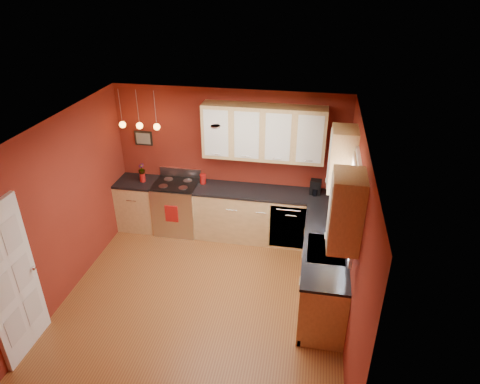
% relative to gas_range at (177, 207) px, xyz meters
% --- Properties ---
extents(floor, '(4.20, 4.20, 0.00)m').
position_rel_gas_range_xyz_m(floor, '(0.92, -1.80, -0.48)').
color(floor, brown).
rests_on(floor, ground).
extents(ceiling, '(4.00, 4.20, 0.02)m').
position_rel_gas_range_xyz_m(ceiling, '(0.92, -1.80, 2.12)').
color(ceiling, white).
rests_on(ceiling, wall_back).
extents(wall_back, '(4.00, 0.02, 2.60)m').
position_rel_gas_range_xyz_m(wall_back, '(0.92, 0.30, 0.82)').
color(wall_back, maroon).
rests_on(wall_back, floor).
extents(wall_front, '(4.00, 0.02, 2.60)m').
position_rel_gas_range_xyz_m(wall_front, '(0.92, -3.90, 0.82)').
color(wall_front, maroon).
rests_on(wall_front, floor).
extents(wall_left, '(0.02, 4.20, 2.60)m').
position_rel_gas_range_xyz_m(wall_left, '(-1.08, -1.80, 0.82)').
color(wall_left, maroon).
rests_on(wall_left, floor).
extents(wall_right, '(0.02, 4.20, 2.60)m').
position_rel_gas_range_xyz_m(wall_right, '(2.92, -1.80, 0.82)').
color(wall_right, maroon).
rests_on(wall_right, floor).
extents(base_cabinets_back_left, '(0.70, 0.60, 0.90)m').
position_rel_gas_range_xyz_m(base_cabinets_back_left, '(-0.73, -0.00, -0.03)').
color(base_cabinets_back_left, '#DEB577').
rests_on(base_cabinets_back_left, floor).
extents(base_cabinets_back_right, '(2.54, 0.60, 0.90)m').
position_rel_gas_range_xyz_m(base_cabinets_back_right, '(1.65, -0.00, -0.03)').
color(base_cabinets_back_right, '#DEB577').
rests_on(base_cabinets_back_right, floor).
extents(base_cabinets_right, '(0.60, 2.10, 0.90)m').
position_rel_gas_range_xyz_m(base_cabinets_right, '(2.62, -1.35, -0.03)').
color(base_cabinets_right, '#DEB577').
rests_on(base_cabinets_right, floor).
extents(counter_back_left, '(0.70, 0.62, 0.04)m').
position_rel_gas_range_xyz_m(counter_back_left, '(-0.73, -0.00, 0.44)').
color(counter_back_left, black).
rests_on(counter_back_left, base_cabinets_back_left).
extents(counter_back_right, '(2.54, 0.62, 0.04)m').
position_rel_gas_range_xyz_m(counter_back_right, '(1.65, -0.00, 0.44)').
color(counter_back_right, black).
rests_on(counter_back_right, base_cabinets_back_right).
extents(counter_right, '(0.62, 2.10, 0.04)m').
position_rel_gas_range_xyz_m(counter_right, '(2.62, -1.35, 0.44)').
color(counter_right, black).
rests_on(counter_right, base_cabinets_right).
extents(gas_range, '(0.76, 0.64, 1.11)m').
position_rel_gas_range_xyz_m(gas_range, '(0.00, 0.00, 0.00)').
color(gas_range, silver).
rests_on(gas_range, floor).
extents(dishwasher_front, '(0.60, 0.02, 0.80)m').
position_rel_gas_range_xyz_m(dishwasher_front, '(2.02, -0.29, -0.03)').
color(dishwasher_front, silver).
rests_on(dishwasher_front, base_cabinets_back_right).
extents(sink, '(0.50, 0.70, 0.33)m').
position_rel_gas_range_xyz_m(sink, '(2.62, -1.50, 0.43)').
color(sink, gray).
rests_on(sink, counter_right).
extents(window, '(0.06, 1.02, 1.22)m').
position_rel_gas_range_xyz_m(window, '(2.89, -1.50, 1.21)').
color(window, white).
rests_on(window, wall_right).
extents(door_left_wall, '(0.12, 0.82, 2.05)m').
position_rel_gas_range_xyz_m(door_left_wall, '(-1.05, -3.00, 0.54)').
color(door_left_wall, white).
rests_on(door_left_wall, floor).
extents(upper_cabinets_back, '(2.00, 0.35, 0.90)m').
position_rel_gas_range_xyz_m(upper_cabinets_back, '(1.52, 0.12, 1.47)').
color(upper_cabinets_back, '#DEB577').
rests_on(upper_cabinets_back, wall_back).
extents(upper_cabinets_right, '(0.35, 1.95, 0.90)m').
position_rel_gas_range_xyz_m(upper_cabinets_right, '(2.75, -1.48, 1.47)').
color(upper_cabinets_right, '#DEB577').
rests_on(upper_cabinets_right, wall_right).
extents(wall_picture, '(0.32, 0.03, 0.26)m').
position_rel_gas_range_xyz_m(wall_picture, '(-0.63, 0.28, 1.17)').
color(wall_picture, black).
rests_on(wall_picture, wall_back).
extents(pendant_lights, '(0.71, 0.11, 0.66)m').
position_rel_gas_range_xyz_m(pendant_lights, '(-0.53, -0.05, 1.53)').
color(pendant_lights, gray).
rests_on(pendant_lights, ceiling).
extents(red_canister, '(0.11, 0.11, 0.17)m').
position_rel_gas_range_xyz_m(red_canister, '(0.47, 0.11, 0.55)').
color(red_canister, '#A61411').
rests_on(red_canister, counter_back_right).
extents(red_vase, '(0.10, 0.10, 0.16)m').
position_rel_gas_range_xyz_m(red_vase, '(-0.61, -0.00, 0.54)').
color(red_vase, '#A61411').
rests_on(red_vase, counter_back_left).
extents(flowers, '(0.15, 0.15, 0.21)m').
position_rel_gas_range_xyz_m(flowers, '(-0.61, -0.00, 0.70)').
color(flowers, '#A61411').
rests_on(flowers, red_vase).
extents(coffee_maker, '(0.19, 0.19, 0.26)m').
position_rel_gas_range_xyz_m(coffee_maker, '(2.42, 0.07, 0.58)').
color(coffee_maker, black).
rests_on(coffee_maker, counter_back_right).
extents(soap_pump, '(0.12, 0.12, 0.21)m').
position_rel_gas_range_xyz_m(soap_pump, '(2.82, -1.63, 0.56)').
color(soap_pump, silver).
rests_on(soap_pump, counter_right).
extents(dish_towel, '(0.23, 0.02, 0.32)m').
position_rel_gas_range_xyz_m(dish_towel, '(-0.00, -0.33, 0.04)').
color(dish_towel, '#A61411').
rests_on(dish_towel, gas_range).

